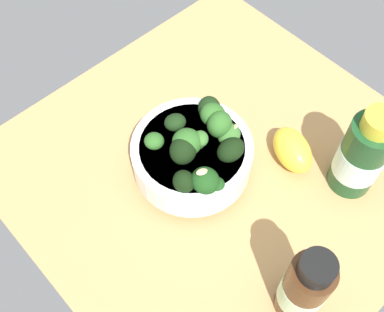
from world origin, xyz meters
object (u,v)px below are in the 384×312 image
at_px(bowl_of_broccoli, 194,153).
at_px(lemon_wedge, 292,150).
at_px(bottle_tall, 362,155).
at_px(bottle_short, 304,288).

height_order(bowl_of_broccoli, lemon_wedge, bowl_of_broccoli).
bearing_deg(bowl_of_broccoli, bottle_tall, 133.01).
bearing_deg(bottle_tall, lemon_wedge, -67.13).
distance_m(bowl_of_broccoli, lemon_wedge, 0.15).
height_order(lemon_wedge, bottle_tall, bottle_tall).
bearing_deg(bottle_short, bottle_tall, -161.90).
relative_size(bowl_of_broccoli, bottle_short, 1.19).
height_order(bottle_tall, bottle_short, bottle_tall).
distance_m(bowl_of_broccoli, bottle_tall, 0.23).
xyz_separation_m(bowl_of_broccoli, bottle_tall, (-0.16, 0.17, 0.02)).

